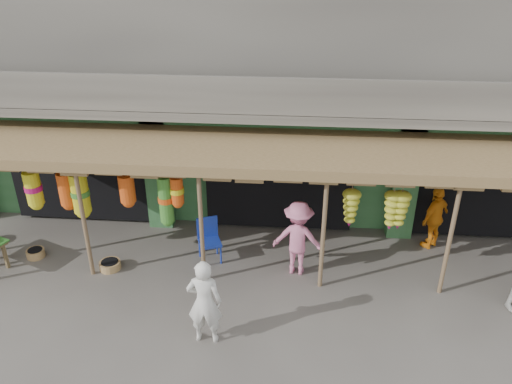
# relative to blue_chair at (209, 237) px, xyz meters

# --- Properties ---
(ground) EXTENTS (80.00, 80.00, 0.00)m
(ground) POSITION_rel_blue_chair_xyz_m (1.53, -0.64, -0.56)
(ground) COLOR #514C47
(ground) RESTS_ON ground
(building) EXTENTS (16.40, 6.80, 7.00)m
(building) POSITION_rel_blue_chair_xyz_m (1.52, 4.23, 2.80)
(building) COLOR gray
(building) RESTS_ON ground
(awning) EXTENTS (14.00, 2.70, 2.79)m
(awning) POSITION_rel_blue_chair_xyz_m (1.34, 0.15, 2.00)
(awning) COLOR brown
(awning) RESTS_ON ground
(blue_chair) EXTENTS (0.63, 0.63, 1.01)m
(blue_chair) POSITION_rel_blue_chair_xyz_m (0.00, 0.00, 0.00)
(blue_chair) COLOR navy
(blue_chair) RESTS_ON ground
(basket_mid) EXTENTS (0.49, 0.49, 0.18)m
(basket_mid) POSITION_rel_blue_chair_xyz_m (-2.16, -0.62, -0.47)
(basket_mid) COLOR olive
(basket_mid) RESTS_ON ground
(basket_right) EXTENTS (0.45, 0.45, 0.19)m
(basket_right) POSITION_rel_blue_chair_xyz_m (-4.05, -0.31, -0.47)
(basket_right) COLOR olive
(basket_right) RESTS_ON ground
(person_front) EXTENTS (0.63, 0.42, 1.73)m
(person_front) POSITION_rel_blue_chair_xyz_m (0.39, -2.63, 0.30)
(person_front) COLOR silver
(person_front) RESTS_ON ground
(person_vendor) EXTENTS (0.94, 0.92, 1.59)m
(person_vendor) POSITION_rel_blue_chair_xyz_m (5.23, 0.96, 0.23)
(person_vendor) COLOR orange
(person_vendor) RESTS_ON ground
(person_shopper) EXTENTS (1.20, 0.79, 1.73)m
(person_shopper) POSITION_rel_blue_chair_xyz_m (2.03, -0.35, 0.30)
(person_shopper) COLOR #D47095
(person_shopper) RESTS_ON ground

